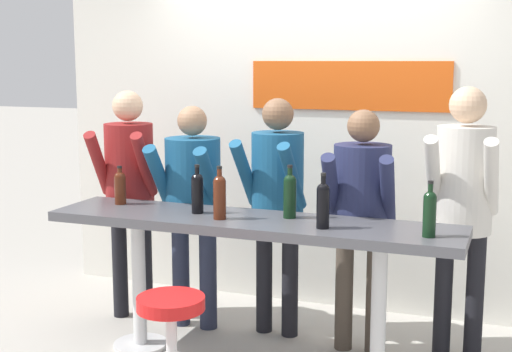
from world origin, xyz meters
The scene contains 14 objects.
back_wall centered at (0.00, 1.29, 1.26)m, with size 4.17×0.12×2.51m.
tasting_table centered at (0.00, 0.00, 0.80)m, with size 2.57×0.56×0.94m.
bar_stool centered at (-0.17, -0.75, 0.44)m, with size 0.38×0.38×0.66m.
person_far_left centered at (-1.12, 0.46, 1.04)m, with size 0.48×0.58×1.68m.
person_left centered at (-0.61, 0.45, 0.97)m, with size 0.47×0.53×1.58m.
person_center_left centered at (-0.02, 0.53, 1.02)m, with size 0.45×0.54×1.64m.
person_center centered at (0.58, 0.45, 0.98)m, with size 0.47×0.55×1.59m.
person_center_right centered at (1.20, 0.53, 1.08)m, with size 0.43×0.54×1.74m.
wine_bottle_0 centered at (-0.98, 0.10, 1.06)m, with size 0.08×0.08×0.26m.
wine_bottle_1 centered at (0.21, 0.10, 1.09)m, with size 0.08×0.08×0.33m.
wine_bottle_2 centered at (0.48, -0.10, 1.09)m, with size 0.07×0.07×0.32m.
wine_bottle_3 centered at (1.07, -0.08, 1.08)m, with size 0.07×0.07×0.31m.
wine_bottle_4 centered at (-0.17, -0.08, 1.09)m, with size 0.08×0.08×0.33m.
wine_bottle_5 centered at (-0.37, 0.02, 1.08)m, with size 0.08×0.08×0.31m.
Camera 1 is at (1.53, -3.96, 1.89)m, focal length 50.00 mm.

